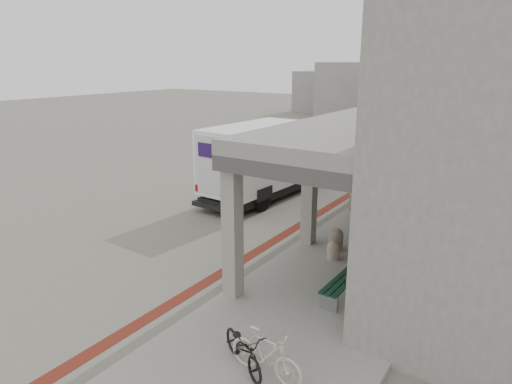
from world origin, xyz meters
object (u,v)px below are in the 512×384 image
Objects in this scene: fedex_truck at (269,157)px; bench at (345,283)px; bicycle_black at (243,348)px; bicycle_cream at (266,354)px; utility_cabinet at (421,221)px.

fedex_truck reaches higher than bench.
bicycle_black is 0.51m from bicycle_cream.
bench is 3.62m from bicycle_black.
fedex_truck is 7.47× the size of utility_cabinet.
bench is 3.60m from bicycle_cream.
utility_cabinet is 0.64× the size of bicycle_cream.
bench is 5.11m from utility_cabinet.
bicycle_cream is at bearing -55.21° from fedex_truck.
bench is 1.35× the size of bicycle_black.
fedex_truck is at bearing 59.51° from bicycle_black.
bicycle_black is at bearing -97.01° from bench.
bicycle_cream is at bearing -88.99° from bench.
fedex_truck is 12.14m from bicycle_cream.
bicycle_black is (5.83, -10.28, -1.16)m from fedex_truck.
utility_cabinet reaches higher than bicycle_cream.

